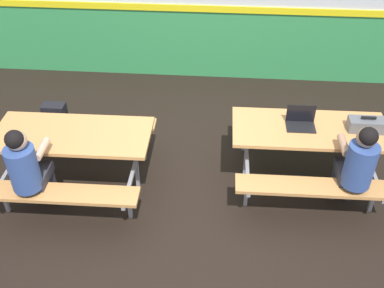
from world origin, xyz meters
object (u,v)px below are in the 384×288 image
(picnic_table_left, at_px, (74,145))
(picnic_table_right, at_px, (308,140))
(toolbox_grey, at_px, (367,125))
(backpack_dark, at_px, (56,119))
(student_further, at_px, (357,164))
(student_nearer, at_px, (27,167))
(laptop_dark, at_px, (301,122))

(picnic_table_left, bearing_deg, picnic_table_right, 6.68)
(picnic_table_left, height_order, toolbox_grey, toolbox_grey)
(backpack_dark, bearing_deg, student_further, -19.06)
(picnic_table_right, height_order, student_further, student_further)
(student_nearer, distance_m, toolbox_grey, 3.64)
(picnic_table_right, height_order, laptop_dark, laptop_dark)
(student_further, height_order, laptop_dark, student_further)
(student_further, distance_m, toolbox_grey, 0.60)
(picnic_table_left, distance_m, backpack_dark, 1.23)
(student_further, bearing_deg, picnic_table_right, 126.04)
(picnic_table_left, relative_size, student_nearer, 1.45)
(picnic_table_right, relative_size, laptop_dark, 5.41)
(picnic_table_right, height_order, backpack_dark, picnic_table_right)
(toolbox_grey, relative_size, backpack_dark, 0.91)
(student_nearer, distance_m, laptop_dark, 2.96)
(student_nearer, distance_m, student_further, 3.35)
(backpack_dark, bearing_deg, student_nearer, -79.10)
(toolbox_grey, bearing_deg, student_nearer, -166.06)
(picnic_table_left, xyz_separation_m, student_further, (3.03, -0.24, 0.13))
(picnic_table_left, height_order, laptop_dark, laptop_dark)
(student_nearer, bearing_deg, laptop_dark, 17.81)
(student_nearer, bearing_deg, picnic_table_left, 62.15)
(laptop_dark, xyz_separation_m, toolbox_grey, (0.71, -0.03, 0.02))
(student_further, bearing_deg, picnic_table_left, 175.40)
(picnic_table_right, relative_size, backpack_dark, 3.97)
(picnic_table_left, xyz_separation_m, toolbox_grey, (3.23, 0.31, 0.24))
(picnic_table_right, xyz_separation_m, laptop_dark, (-0.11, 0.04, 0.21))
(laptop_dark, bearing_deg, picnic_table_left, -172.22)
(picnic_table_right, distance_m, backpack_dark, 3.33)
(picnic_table_right, bearing_deg, toolbox_grey, 0.66)
(student_nearer, distance_m, backpack_dark, 1.67)
(picnic_table_right, bearing_deg, student_further, -53.96)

